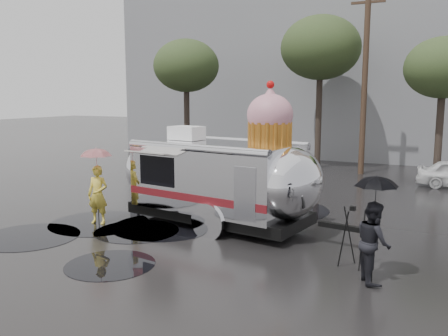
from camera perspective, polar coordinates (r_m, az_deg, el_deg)
The scene contains 14 objects.
ground at distance 12.73m, azimuth -6.92°, elevation -9.20°, with size 120.00×120.00×0.00m, color black.
puddles at distance 14.60m, azimuth -7.79°, elevation -6.84°, with size 8.28×9.64×0.01m.
grey_building at distance 35.85m, azimuth 8.94°, elevation 12.80°, with size 22.00×12.00×13.00m, color slate.
utility_pole at distance 24.50m, azimuth 16.57°, elevation 10.06°, with size 1.60×0.28×9.00m.
tree_left at distance 26.90m, azimuth -4.57°, elevation 12.09°, with size 3.64×3.64×6.95m.
tree_mid at distance 26.11m, azimuth 11.55°, elevation 13.93°, with size 4.20×4.20×8.03m.
tree_right at distance 23.17m, azimuth 24.90°, elevation 10.79°, with size 3.36×3.36×6.42m.
barricade_row at distance 23.75m, azimuth -5.13°, elevation 0.52°, with size 4.30×0.80×1.00m.
airstream_trailer at distance 14.21m, azimuth -0.40°, elevation -0.85°, with size 8.09×3.48×4.39m.
person_left at distance 15.01m, azimuth -14.93°, elevation -3.12°, with size 0.65×0.43×1.80m, color yellow.
umbrella_pink at distance 14.83m, azimuth -15.10°, elevation 0.87°, with size 1.19×1.19×2.36m.
person_right at distance 10.52m, azimuth 17.53°, elevation -8.49°, with size 0.83×0.46×1.73m, color black.
umbrella_black at distance 10.26m, azimuth 17.80°, elevation -2.84°, with size 1.10×1.10×2.30m.
tripod at distance 11.27m, azimuth 15.12°, elevation -7.39°, with size 0.55×0.59×1.44m.
Camera 1 is at (6.64, -10.14, 3.91)m, focal length 38.00 mm.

